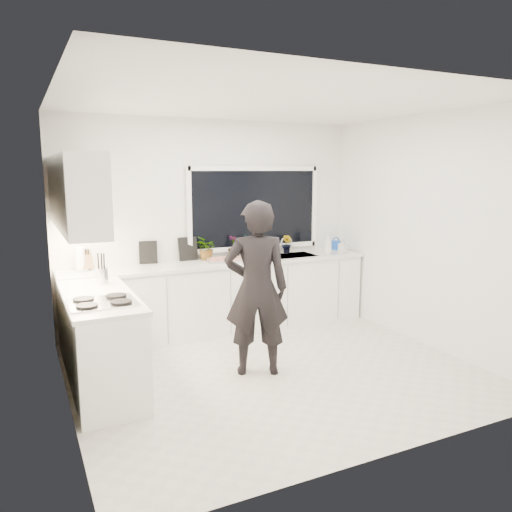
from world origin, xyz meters
TOP-DOWN VIEW (x-y plane):
  - floor at (0.00, 0.00)m, footprint 4.00×3.50m
  - wall_back at (0.00, 1.76)m, footprint 4.00×0.02m
  - wall_left at (-2.01, 0.00)m, footprint 0.02×3.50m
  - wall_right at (2.01, 0.00)m, footprint 0.02×3.50m
  - ceiling at (0.00, 0.00)m, footprint 4.00×3.50m
  - window at (0.60, 1.73)m, footprint 1.80×0.02m
  - base_cabinets_back at (0.00, 1.45)m, footprint 3.92×0.58m
  - base_cabinets_left at (-1.67, 0.35)m, footprint 0.58×1.60m
  - countertop_back at (0.00, 1.44)m, footprint 3.94×0.62m
  - countertop_left at (-1.67, 0.35)m, footprint 0.62×1.60m
  - upper_cabinets at (-1.79, 0.70)m, footprint 0.34×2.10m
  - sink at (1.05, 1.45)m, footprint 0.58×0.42m
  - faucet at (1.05, 1.65)m, footprint 0.03×0.03m
  - stovetop at (-1.69, -0.00)m, footprint 0.56×0.48m
  - person at (-0.19, 0.04)m, footprint 0.76×0.63m
  - pizza_tray at (0.04, 1.42)m, footprint 0.51×0.41m
  - pizza at (0.04, 1.42)m, footprint 0.47×0.37m
  - watering_can at (1.85, 1.61)m, footprint 0.18×0.18m
  - paper_towel_roll at (-1.69, 1.55)m, footprint 0.14×0.14m
  - knife_block at (-1.63, 1.59)m, footprint 0.16×0.14m
  - utensil_crock at (-1.57, 0.80)m, footprint 0.17×0.17m
  - picture_frame_large at (-0.87, 1.69)m, footprint 0.22×0.06m
  - picture_frame_small at (-0.36, 1.69)m, footprint 0.25×0.04m
  - herb_plants at (0.16, 1.61)m, footprint 1.37×0.29m
  - soap_bottles at (1.59, 1.30)m, footprint 0.36×0.12m

SIDE VIEW (x-z plane):
  - floor at x=0.00m, z-range -0.02..0.00m
  - base_cabinets_back at x=0.00m, z-range 0.00..0.88m
  - base_cabinets_left at x=-1.67m, z-range 0.00..0.88m
  - sink at x=1.05m, z-range 0.80..0.94m
  - person at x=-0.19m, z-range 0.00..1.77m
  - countertop_back at x=0.00m, z-range 0.88..0.92m
  - countertop_left at x=-1.67m, z-range 0.88..0.92m
  - stovetop at x=-1.69m, z-range 0.92..0.95m
  - pizza_tray at x=0.04m, z-range 0.92..0.95m
  - pizza at x=0.04m, z-range 0.95..0.96m
  - watering_can at x=1.85m, z-range 0.92..1.05m
  - utensil_crock at x=-1.57m, z-range 0.92..1.08m
  - faucet at x=1.05m, z-range 0.92..1.14m
  - knife_block at x=-1.63m, z-range 0.92..1.14m
  - soap_bottles at x=1.59m, z-range 0.91..1.19m
  - paper_towel_roll at x=-1.69m, z-range 0.92..1.18m
  - picture_frame_large at x=-0.87m, z-range 0.92..1.20m
  - herb_plants at x=0.16m, z-range 0.92..1.22m
  - picture_frame_small at x=-0.36m, z-range 0.92..1.22m
  - wall_back at x=0.00m, z-range 0.00..2.70m
  - wall_left at x=-2.01m, z-range 0.00..2.70m
  - wall_right at x=2.01m, z-range 0.00..2.70m
  - window at x=0.60m, z-range 1.05..2.05m
  - upper_cabinets at x=-1.79m, z-range 1.50..2.20m
  - ceiling at x=0.00m, z-range 2.70..2.72m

